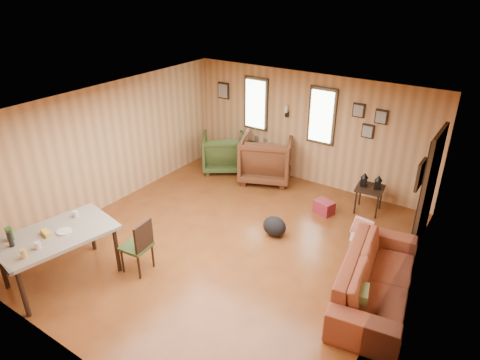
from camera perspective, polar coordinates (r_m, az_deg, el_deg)
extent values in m
cube|color=brown|center=(7.50, -1.73, -8.41)|extent=(5.50, 6.00, 0.02)
cube|color=#997C5B|center=(6.44, -2.02, 9.59)|extent=(5.50, 6.00, 0.02)
cube|color=tan|center=(9.30, 9.10, 6.73)|extent=(5.50, 0.02, 2.40)
cube|color=tan|center=(5.15, -22.34, -12.51)|extent=(5.50, 0.02, 2.40)
cube|color=tan|center=(8.67, -16.89, 4.44)|extent=(0.02, 6.00, 2.40)
cube|color=tan|center=(5.91, 20.57, -6.75)|extent=(0.02, 6.00, 2.40)
cube|color=black|center=(9.75, 2.16, 10.12)|extent=(0.60, 0.05, 1.20)
cube|color=#E0F2D1|center=(9.71, 2.04, 10.06)|extent=(0.48, 0.04, 1.06)
cube|color=black|center=(9.04, 10.88, 8.37)|extent=(0.60, 0.05, 1.20)
cube|color=#E0F2D1|center=(9.01, 10.77, 8.31)|extent=(0.48, 0.04, 1.06)
cube|color=black|center=(9.38, 6.28, 8.69)|extent=(0.07, 0.05, 0.12)
cylinder|color=silver|center=(9.29, 6.14, 9.36)|extent=(0.07, 0.07, 0.14)
cube|color=black|center=(7.72, 23.87, -1.12)|extent=(0.06, 1.00, 2.05)
cube|color=black|center=(7.72, 23.58, -1.04)|extent=(0.04, 0.82, 1.90)
cube|color=black|center=(8.72, 15.55, 8.94)|extent=(0.24, 0.04, 0.28)
cube|color=#9E998C|center=(8.69, 15.48, 8.89)|extent=(0.19, 0.02, 0.22)
cube|color=black|center=(8.61, 18.33, 8.00)|extent=(0.24, 0.04, 0.28)
cube|color=#9E998C|center=(8.58, 18.27, 7.95)|extent=(0.19, 0.02, 0.22)
cube|color=black|center=(8.77, 16.67, 6.26)|extent=(0.24, 0.04, 0.28)
cube|color=#9E998C|center=(8.74, 16.60, 6.21)|extent=(0.19, 0.02, 0.22)
cube|color=black|center=(10.19, -2.20, 11.82)|extent=(0.30, 0.04, 0.38)
cube|color=#9E998C|center=(10.16, -2.31, 11.78)|extent=(0.24, 0.02, 0.31)
cube|color=black|center=(6.44, 22.91, 0.66)|extent=(0.04, 0.34, 0.42)
cube|color=#9E998C|center=(6.44, 22.66, 0.73)|extent=(0.02, 0.27, 0.34)
imported|color=brown|center=(6.42, 17.90, -11.51)|extent=(1.04, 2.41, 0.91)
imported|color=#522C18|center=(9.46, 3.51, 3.20)|extent=(1.40, 1.36, 1.12)
imported|color=#33431E|center=(9.98, -2.25, 3.96)|extent=(1.25, 1.24, 0.95)
cube|color=black|center=(10.00, 2.86, 4.84)|extent=(0.62, 0.57, 0.04)
cube|color=black|center=(10.16, 2.81, 2.68)|extent=(0.57, 0.51, 0.03)
cylinder|color=black|center=(10.08, 0.92, 3.13)|extent=(0.05, 0.05, 0.60)
cylinder|color=black|center=(9.82, 3.37, 2.45)|extent=(0.05, 0.05, 0.60)
cylinder|color=black|center=(10.42, 2.31, 3.91)|extent=(0.05, 0.05, 0.60)
cylinder|color=black|center=(10.17, 4.71, 3.27)|extent=(0.05, 0.05, 0.60)
cube|color=brown|center=(10.04, 2.23, 5.50)|extent=(0.11, 0.02, 0.14)
cube|color=brown|center=(9.92, 3.42, 5.18)|extent=(0.10, 0.02, 0.13)
cube|color=black|center=(8.54, 16.95, -1.07)|extent=(0.56, 0.56, 0.04)
cylinder|color=black|center=(8.50, 15.14, -2.85)|extent=(0.04, 0.04, 0.50)
cylinder|color=black|center=(8.45, 17.77, -3.41)|extent=(0.04, 0.04, 0.50)
cylinder|color=black|center=(8.85, 15.74, -1.71)|extent=(0.04, 0.04, 0.50)
cylinder|color=black|center=(8.80, 18.27, -2.25)|extent=(0.04, 0.04, 0.50)
cube|color=black|center=(8.51, 16.19, -0.23)|extent=(0.12, 0.12, 0.18)
cone|color=black|center=(8.45, 16.31, 0.62)|extent=(0.17, 0.17, 0.10)
cube|color=black|center=(8.47, 17.90, -0.59)|extent=(0.12, 0.12, 0.18)
cone|color=black|center=(8.41, 18.03, 0.27)|extent=(0.17, 0.17, 0.10)
cube|color=maroon|center=(8.44, 11.14, -3.56)|extent=(0.42, 0.35, 0.26)
ellipsoid|color=black|center=(7.61, 4.62, -6.19)|extent=(0.50, 0.43, 0.37)
cube|color=#48502D|center=(5.95, 14.79, -14.12)|extent=(0.46, 0.41, 0.13)
cube|color=red|center=(7.12, 15.94, -6.07)|extent=(0.36, 0.18, 0.35)
cube|color=gray|center=(6.96, 15.83, -7.83)|extent=(0.39, 0.34, 0.10)
cube|color=gray|center=(6.80, -23.35, -6.76)|extent=(1.27, 1.77, 0.05)
cylinder|color=black|center=(7.21, -29.17, -10.02)|extent=(0.08, 0.08, 0.77)
cylinder|color=black|center=(6.55, -26.95, -13.35)|extent=(0.08, 0.08, 0.77)
cylinder|color=black|center=(7.54, -19.20, -6.25)|extent=(0.08, 0.08, 0.77)
cylinder|color=black|center=(6.91, -16.09, -8.97)|extent=(0.08, 0.08, 0.77)
cylinder|color=#B0A9A6|center=(6.52, -25.38, -7.87)|extent=(0.10, 0.10, 0.10)
cylinder|color=#B0A9A6|center=(7.08, -21.06, -4.25)|extent=(0.10, 0.10, 0.10)
cube|color=#25531E|center=(6.86, -28.39, -6.34)|extent=(0.09, 0.09, 0.20)
cylinder|color=black|center=(6.69, -28.29, -6.95)|extent=(0.08, 0.08, 0.24)
cylinder|color=#B08545|center=(6.40, -26.90, -8.74)|extent=(0.09, 0.09, 0.13)
cylinder|color=#B0A9A6|center=(6.76, -22.40, -6.36)|extent=(0.25, 0.25, 0.02)
cube|color=gold|center=(6.79, -24.44, -6.46)|extent=(0.21, 0.12, 0.06)
cube|color=#33431E|center=(6.83, -13.67, -8.59)|extent=(0.44, 0.44, 0.05)
cube|color=black|center=(6.60, -12.74, -7.32)|extent=(0.08, 0.39, 0.44)
cylinder|color=black|center=(6.96, -15.40, -10.34)|extent=(0.04, 0.04, 0.43)
cylinder|color=black|center=(6.77, -13.31, -11.23)|extent=(0.04, 0.04, 0.43)
cylinder|color=black|center=(7.15, -13.62, -9.03)|extent=(0.04, 0.04, 0.43)
cylinder|color=black|center=(6.97, -11.55, -9.84)|extent=(0.04, 0.04, 0.43)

